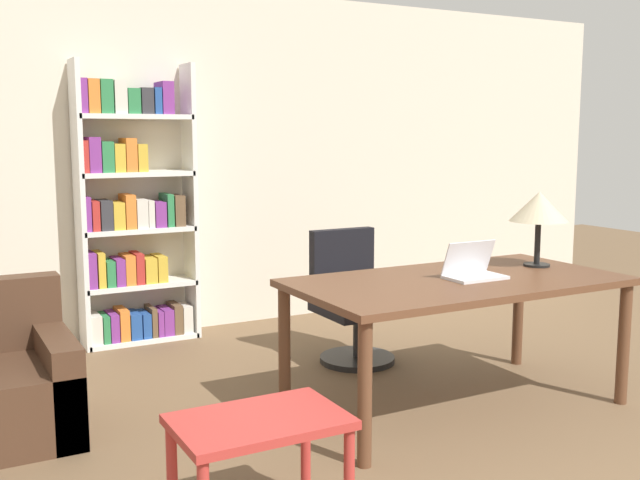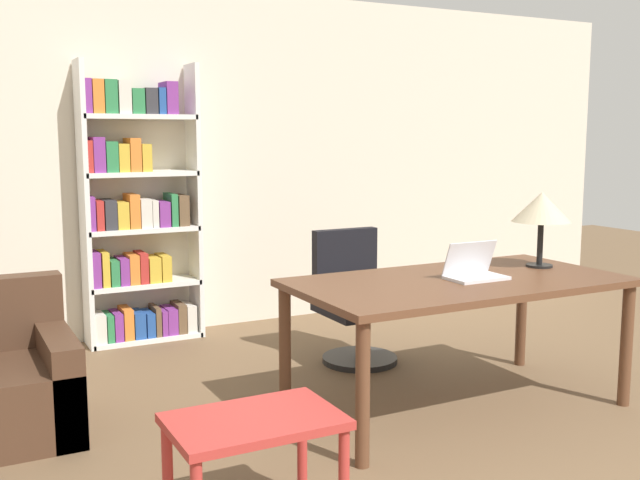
% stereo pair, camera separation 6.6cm
% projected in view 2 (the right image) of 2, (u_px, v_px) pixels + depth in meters
% --- Properties ---
extents(wall_back, '(8.00, 0.06, 2.70)m').
position_uv_depth(wall_back, '(226.00, 161.00, 6.08)').
color(wall_back, beige).
rests_on(wall_back, ground_plane).
extents(desk, '(1.89, 0.99, 0.75)m').
position_uv_depth(desk, '(458.00, 293.00, 4.26)').
color(desk, brown).
rests_on(desk, ground_plane).
extents(laptop, '(0.33, 0.21, 0.21)m').
position_uv_depth(laptop, '(474.00, 270.00, 4.25)').
color(laptop, silver).
rests_on(laptop, desk).
extents(table_lamp, '(0.36, 0.36, 0.46)m').
position_uv_depth(table_lamp, '(542.00, 208.00, 4.58)').
color(table_lamp, black).
rests_on(table_lamp, desk).
extents(office_chair, '(0.52, 0.52, 0.91)m').
position_uv_depth(office_chair, '(355.00, 302.00, 5.20)').
color(office_chair, black).
rests_on(office_chair, ground_plane).
extents(side_table_blue, '(0.67, 0.44, 0.48)m').
position_uv_depth(side_table_blue, '(254.00, 436.00, 2.92)').
color(side_table_blue, '#B2332D').
rests_on(side_table_blue, ground_plane).
extents(armchair, '(0.65, 0.80, 0.79)m').
position_uv_depth(armchair, '(9.00, 384.00, 3.94)').
color(armchair, '#472D1E').
rests_on(armchair, ground_plane).
extents(bookshelf, '(0.87, 0.28, 2.10)m').
position_uv_depth(bookshelf, '(136.00, 216.00, 5.60)').
color(bookshelf, white).
rests_on(bookshelf, ground_plane).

